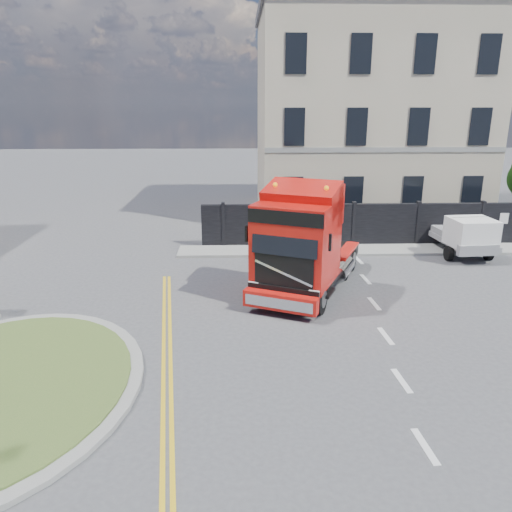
{
  "coord_description": "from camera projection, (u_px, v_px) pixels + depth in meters",
  "views": [
    {
      "loc": [
        -1.2,
        -13.32,
        6.47
      ],
      "look_at": [
        -0.73,
        1.72,
        1.8
      ],
      "focal_mm": 35.0,
      "sensor_mm": 36.0,
      "label": 1
    }
  ],
  "objects": [
    {
      "name": "ground",
      "position": [
        283.0,
        331.0,
        14.67
      ],
      "size": [
        120.0,
        120.0,
        0.0
      ],
      "primitive_type": "plane",
      "color": "#424244",
      "rests_on": "ground"
    },
    {
      "name": "hoarding_fence",
      "position": [
        407.0,
        225.0,
        23.16
      ],
      "size": [
        18.8,
        0.25,
        2.0
      ],
      "color": "black",
      "rests_on": "ground"
    },
    {
      "name": "georgian_building",
      "position": [
        364.0,
        114.0,
        28.89
      ],
      "size": [
        12.3,
        10.3,
        12.8
      ],
      "color": "#B0A78C",
      "rests_on": "ground"
    },
    {
      "name": "pavement_far",
      "position": [
        400.0,
        250.0,
        22.56
      ],
      "size": [
        20.0,
        1.6,
        0.12
      ],
      "primitive_type": "cube",
      "color": "gray",
      "rests_on": "ground"
    },
    {
      "name": "truck",
      "position": [
        302.0,
        247.0,
        17.01
      ],
      "size": [
        4.79,
        6.82,
        3.84
      ],
      "rotation": [
        0.0,
        0.0,
        -0.42
      ],
      "color": "black",
      "rests_on": "ground"
    },
    {
      "name": "flatbed_pickup",
      "position": [
        465.0,
        235.0,
        21.48
      ],
      "size": [
        2.07,
        4.45,
        1.8
      ],
      "rotation": [
        0.0,
        0.0,
        0.08
      ],
      "color": "gray",
      "rests_on": "ground"
    }
  ]
}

